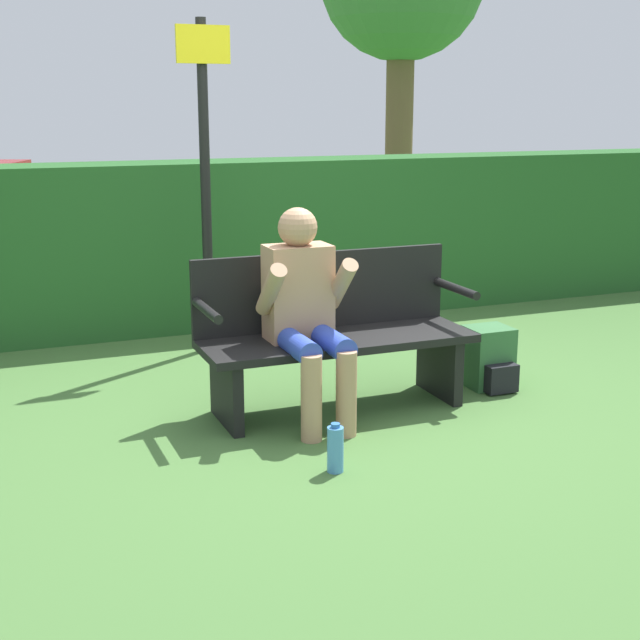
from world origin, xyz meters
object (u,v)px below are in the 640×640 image
at_px(park_bench, 333,334).
at_px(signpost, 205,167).
at_px(person_seated, 305,306).
at_px(backpack, 489,359).
at_px(water_bottle, 335,449).

relative_size(park_bench, signpost, 0.69).
bearing_deg(person_seated, park_bench, 30.29).
height_order(backpack, water_bottle, backpack).
relative_size(person_seated, backpack, 3.09).
distance_m(water_bottle, signpost, 2.60).
bearing_deg(backpack, water_bottle, -148.61).
bearing_deg(signpost, person_seated, -85.58).
relative_size(person_seated, signpost, 0.52).
height_order(park_bench, water_bottle, park_bench).
height_order(person_seated, water_bottle, person_seated).
xyz_separation_m(park_bench, water_bottle, (-0.36, -0.88, -0.32)).
xyz_separation_m(person_seated, water_bottle, (-0.14, -0.76, -0.52)).
relative_size(person_seated, water_bottle, 4.79).
bearing_deg(water_bottle, signpost, 89.55).
relative_size(backpack, water_bottle, 1.55).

